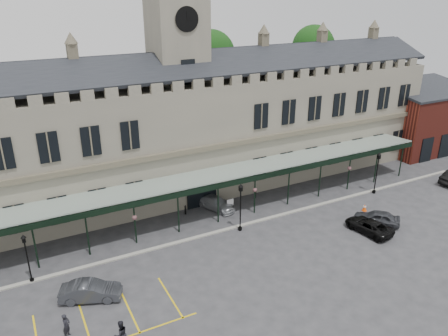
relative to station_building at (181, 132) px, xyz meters
name	(u,v)px	position (x,y,z in m)	size (l,w,h in m)	color
ground	(258,261)	(0.00, -15.91, -6.47)	(140.00, 140.00, 0.00)	#303033
station_building	(181,132)	(0.00, 0.00, 0.00)	(60.00, 10.36, 17.30)	#6A6558
clock_tower	(178,69)	(0.00, 0.09, 6.64)	(5.60, 5.60, 24.80)	#6A6558
canopy	(217,198)	(0.00, -8.45, -4.06)	(50.00, 4.10, 4.30)	#8C9E93
brick_annex	(423,119)	(34.00, -2.94, -2.31)	(12.40, 8.36, 9.23)	maroon
kerb	(226,229)	(0.00, -10.41, -6.41)	(60.00, 0.40, 0.12)	gray
parking_markings	(87,329)	(-14.00, -17.41, -6.47)	(16.00, 6.00, 0.01)	gold
tree_behind_mid	(211,55)	(8.00, 9.09, 6.35)	(6.00, 6.00, 16.00)	#332314
tree_behind_right	(313,48)	(24.00, 9.09, 6.35)	(6.00, 6.00, 16.00)	#332314
lamp_post_left	(27,254)	(-16.67, -10.43, -4.01)	(0.39, 0.39, 4.14)	black
lamp_post_mid	(240,203)	(1.09, -11.01, -3.68)	(0.44, 0.44, 4.70)	black
lamp_post_right	(377,169)	(17.90, -10.82, -3.67)	(0.45, 0.45, 4.71)	black
traffic_cone	(365,208)	(14.00, -13.42, -6.12)	(0.45, 0.45, 0.71)	#FF4E08
sign_board	(230,205)	(2.11, -7.17, -5.87)	(0.72, 0.06, 1.23)	black
bollard_left	(185,210)	(-2.17, -5.84, -6.01)	(0.16, 0.16, 0.91)	black
bollard_right	(255,194)	(5.81, -5.93, -6.01)	(0.16, 0.16, 0.92)	black
car_left_b	(91,291)	(-13.07, -14.54, -5.76)	(1.50, 4.30, 1.42)	#33353A
car_taxi	(216,203)	(1.00, -6.20, -5.84)	(1.76, 4.32, 1.25)	#A4A6AB
car_van	(369,226)	(11.32, -16.66, -5.85)	(2.06, 4.48, 1.24)	black
car_right_a	(377,218)	(13.00, -15.98, -5.77)	(1.66, 4.12, 1.40)	#33353A
person_a	(66,326)	(-15.17, -17.50, -5.61)	(0.63, 0.41, 1.72)	black
person_b	(121,334)	(-12.30, -19.83, -5.56)	(0.89, 0.69, 1.82)	black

